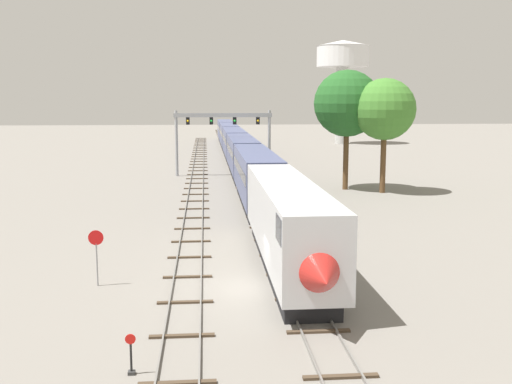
% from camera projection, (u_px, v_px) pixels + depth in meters
% --- Properties ---
extents(ground_plane, '(400.00, 400.00, 0.00)m').
position_uv_depth(ground_plane, '(257.00, 288.00, 29.78)').
color(ground_plane, gray).
extents(track_main, '(2.60, 200.00, 0.16)m').
position_uv_depth(track_main, '(235.00, 162.00, 89.01)').
color(track_main, slate).
rests_on(track_main, ground).
extents(track_near, '(2.60, 160.00, 0.16)m').
position_uv_depth(track_near, '(197.00, 181.00, 68.85)').
color(track_near, slate).
rests_on(track_near, ground).
extents(passenger_train, '(3.04, 121.52, 4.80)m').
position_uv_depth(passenger_train, '(237.00, 148.00, 83.14)').
color(passenger_train, silver).
rests_on(passenger_train, ground).
extents(signal_gantry, '(12.10, 0.49, 8.09)m').
position_uv_depth(signal_gantry, '(223.00, 128.00, 73.20)').
color(signal_gantry, '#999BA0').
rests_on(signal_gantry, ground).
extents(water_tower, '(11.19, 11.19, 21.81)m').
position_uv_depth(water_tower, '(343.00, 61.00, 125.54)').
color(water_tower, beige).
rests_on(water_tower, ground).
extents(switch_stand, '(0.36, 0.24, 1.46)m').
position_uv_depth(switch_stand, '(131.00, 360.00, 20.30)').
color(switch_stand, black).
rests_on(switch_stand, ground).
extents(stop_sign, '(0.76, 0.08, 2.88)m').
position_uv_depth(stop_sign, '(96.00, 250.00, 29.81)').
color(stop_sign, gray).
rests_on(stop_sign, ground).
extents(trackside_tree_left, '(6.17, 6.17, 11.50)m').
position_uv_depth(trackside_tree_left, '(385.00, 110.00, 59.13)').
color(trackside_tree_left, brown).
rests_on(trackside_tree_left, ground).
extents(trackside_tree_mid, '(6.89, 6.89, 12.42)m').
position_uv_depth(trackside_tree_mid, '(347.00, 104.00, 61.27)').
color(trackside_tree_mid, brown).
rests_on(trackside_tree_mid, ground).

